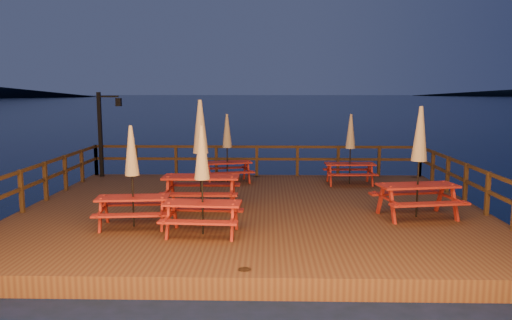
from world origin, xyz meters
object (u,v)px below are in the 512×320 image
object	(u,v)px
lamp_post	(104,126)
picnic_table_0	(227,147)
picnic_table_1	(202,179)
picnic_table_2	(419,160)

from	to	relation	value
lamp_post	picnic_table_0	distance (m)	4.57
lamp_post	picnic_table_0	xyz separation A→B (m)	(4.43, -0.98, -0.61)
picnic_table_1	picnic_table_2	bearing A→B (deg)	20.64
lamp_post	picnic_table_2	xyz separation A→B (m)	(9.44, -5.48, -0.39)
picnic_table_1	picnic_table_2	distance (m)	5.29
lamp_post	picnic_table_1	distance (m)	8.32
picnic_table_0	picnic_table_2	size ratio (longest dim) A/B	0.84
lamp_post	picnic_table_2	distance (m)	10.92
picnic_table_0	picnic_table_1	distance (m)	6.07
lamp_post	picnic_table_1	bearing A→B (deg)	-58.09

